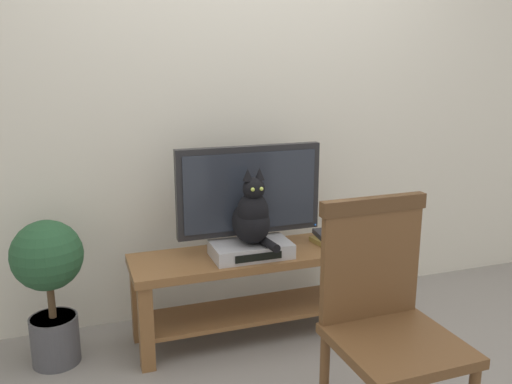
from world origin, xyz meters
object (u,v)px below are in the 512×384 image
tv (249,195)px  cat (252,216)px  tv_stand (253,278)px  media_box (251,249)px  wooden_chair (385,310)px  potted_plant (49,278)px  book_stack (334,236)px

tv → cat: 0.15m
tv_stand → media_box: (-0.03, -0.05, 0.18)m
tv → media_box: bearing=-104.8°
media_box → tv: bearing=75.2°
wooden_chair → potted_plant: wooden_chair is taller
tv_stand → tv: (0.00, 0.06, 0.46)m
tv_stand → tv: size_ratio=1.65×
media_box → cat: cat is taller
tv_stand → potted_plant: 1.05m
cat → potted_plant: (-1.01, 0.13, -0.26)m
cat → tv: bearing=77.5°
book_stack → media_box: bearing=-171.9°
book_stack → potted_plant: bearing=178.5°
wooden_chair → potted_plant: 1.63m
media_box → wooden_chair: size_ratio=0.42×
cat → potted_plant: size_ratio=0.54×
tv_stand → cat: cat is taller
tv → book_stack: 0.58m
wooden_chair → book_stack: 1.04m
wooden_chair → cat: bearing=104.4°
media_box → cat: size_ratio=1.02×
tv → book_stack: bearing=-3.8°
tv_stand → tv: 0.46m
wooden_chair → book_stack: (0.30, 1.00, -0.05)m
media_box → wooden_chair: (0.23, -0.92, 0.04)m
media_box → book_stack: size_ratio=1.62×
cat → book_stack: bearing=9.7°
book_stack → wooden_chair: bearing=-106.5°
media_box → cat: bearing=-85.4°
wooden_chair → tv_stand: bearing=101.9°
tv → book_stack: (0.50, -0.03, -0.28)m
tv → potted_plant: size_ratio=1.06×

